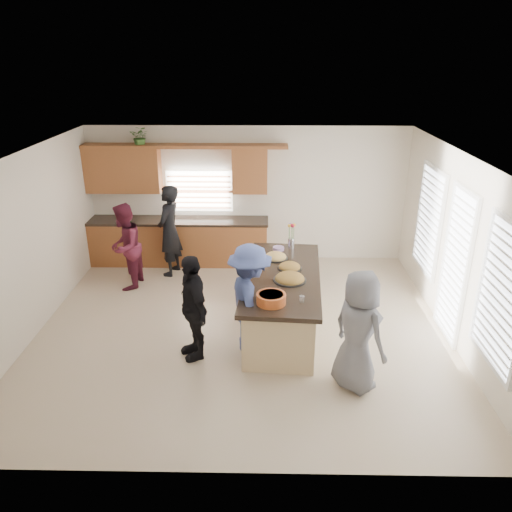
{
  "coord_description": "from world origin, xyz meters",
  "views": [
    {
      "loc": [
        0.36,
        -7.02,
        4.17
      ],
      "look_at": [
        0.22,
        0.28,
        1.15
      ],
      "focal_mm": 35.0,
      "sensor_mm": 36.0,
      "label": 1
    }
  ],
  "objects_px": {
    "salad_bowl": "(271,298)",
    "woman_left_back": "(169,231)",
    "woman_right_back": "(250,301)",
    "island": "(282,303)",
    "woman_right_front": "(358,331)",
    "woman_left_front": "(193,307)",
    "woman_left_mid": "(125,247)"
  },
  "relations": [
    {
      "from": "woman_left_back",
      "to": "woman_right_front",
      "type": "xyz_separation_m",
      "value": [
        3.07,
        -3.59,
        -0.07
      ]
    },
    {
      "from": "island",
      "to": "woman_right_front",
      "type": "bearing_deg",
      "value": -53.72
    },
    {
      "from": "woman_left_back",
      "to": "woman_right_back",
      "type": "relative_size",
      "value": 1.06
    },
    {
      "from": "island",
      "to": "woman_left_front",
      "type": "relative_size",
      "value": 1.75
    },
    {
      "from": "salad_bowl",
      "to": "woman_left_front",
      "type": "xyz_separation_m",
      "value": [
        -1.11,
        0.16,
        -0.24
      ]
    },
    {
      "from": "salad_bowl",
      "to": "woman_right_front",
      "type": "xyz_separation_m",
      "value": [
        1.12,
        -0.53,
        -0.19
      ]
    },
    {
      "from": "woman_right_back",
      "to": "woman_left_back",
      "type": "bearing_deg",
      "value": 13.23
    },
    {
      "from": "woman_left_front",
      "to": "woman_right_front",
      "type": "distance_m",
      "value": 2.33
    },
    {
      "from": "salad_bowl",
      "to": "woman_right_front",
      "type": "height_order",
      "value": "woman_right_front"
    },
    {
      "from": "island",
      "to": "salad_bowl",
      "type": "distance_m",
      "value": 1.13
    },
    {
      "from": "salad_bowl",
      "to": "woman_left_back",
      "type": "distance_m",
      "value": 3.64
    },
    {
      "from": "woman_left_back",
      "to": "woman_right_back",
      "type": "distance_m",
      "value": 3.27
    },
    {
      "from": "woman_left_back",
      "to": "woman_right_front",
      "type": "relative_size",
      "value": 1.08
    },
    {
      "from": "island",
      "to": "woman_right_back",
      "type": "xyz_separation_m",
      "value": [
        -0.48,
        -0.7,
        0.4
      ]
    },
    {
      "from": "woman_left_front",
      "to": "woman_left_back",
      "type": "bearing_deg",
      "value": 172.09
    },
    {
      "from": "salad_bowl",
      "to": "woman_left_mid",
      "type": "distance_m",
      "value": 3.62
    },
    {
      "from": "island",
      "to": "woman_left_mid",
      "type": "height_order",
      "value": "woman_left_mid"
    },
    {
      "from": "woman_left_mid",
      "to": "woman_left_front",
      "type": "height_order",
      "value": "woman_left_mid"
    },
    {
      "from": "island",
      "to": "salad_bowl",
      "type": "height_order",
      "value": "salad_bowl"
    },
    {
      "from": "salad_bowl",
      "to": "woman_left_back",
      "type": "relative_size",
      "value": 0.23
    },
    {
      "from": "island",
      "to": "woman_left_front",
      "type": "bearing_deg",
      "value": -144.57
    },
    {
      "from": "island",
      "to": "woman_left_front",
      "type": "xyz_separation_m",
      "value": [
        -1.29,
        -0.79,
        0.34
      ]
    },
    {
      "from": "woman_left_front",
      "to": "woman_right_back",
      "type": "xyz_separation_m",
      "value": [
        0.81,
        0.08,
        0.06
      ]
    },
    {
      "from": "woman_left_front",
      "to": "woman_right_front",
      "type": "xyz_separation_m",
      "value": [
        2.22,
        -0.69,
        0.04
      ]
    },
    {
      "from": "woman_right_front",
      "to": "salad_bowl",
      "type": "bearing_deg",
      "value": 27.87
    },
    {
      "from": "woman_right_front",
      "to": "woman_left_mid",
      "type": "bearing_deg",
      "value": 15.21
    },
    {
      "from": "island",
      "to": "woman_right_front",
      "type": "distance_m",
      "value": 1.79
    },
    {
      "from": "woman_left_mid",
      "to": "woman_right_front",
      "type": "height_order",
      "value": "woman_right_front"
    },
    {
      "from": "island",
      "to": "woman_right_back",
      "type": "height_order",
      "value": "woman_right_back"
    },
    {
      "from": "woman_right_back",
      "to": "woman_right_front",
      "type": "distance_m",
      "value": 1.61
    },
    {
      "from": "woman_left_back",
      "to": "woman_right_back",
      "type": "height_order",
      "value": "woman_left_back"
    },
    {
      "from": "island",
      "to": "woman_left_mid",
      "type": "xyz_separation_m",
      "value": [
        -2.86,
        1.48,
        0.36
      ]
    }
  ]
}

